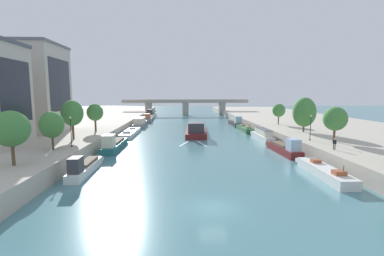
# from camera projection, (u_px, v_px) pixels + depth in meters

# --- Properties ---
(ground_plane) EXTENTS (400.00, 400.00, 0.00)m
(ground_plane) POSITION_uv_depth(u_px,v_px,m) (213.00, 208.00, 24.28)
(ground_plane) COLOR teal
(quay_left) EXTENTS (36.00, 170.00, 2.20)m
(quay_left) POSITION_uv_depth(u_px,v_px,m) (66.00, 126.00, 76.99)
(quay_left) COLOR #B7AD9E
(quay_left) RESTS_ON ground
(quay_right) EXTENTS (36.00, 170.00, 2.20)m
(quay_right) POSITION_uv_depth(u_px,v_px,m) (308.00, 124.00, 80.30)
(quay_right) COLOR #B7AD9E
(quay_right) RESTS_ON ground
(barge_midriver) EXTENTS (6.30, 25.16, 3.46)m
(barge_midriver) POSITION_uv_depth(u_px,v_px,m) (196.00, 129.00, 70.07)
(barge_midriver) COLOR maroon
(barge_midriver) RESTS_ON ground
(wake_behind_barge) EXTENTS (5.59, 6.07, 0.03)m
(wake_behind_barge) POSITION_uv_depth(u_px,v_px,m) (193.00, 144.00, 55.19)
(wake_behind_barge) COLOR silver
(wake_behind_barge) RESTS_ON ground
(moored_boat_left_far) EXTENTS (1.92, 10.94, 2.79)m
(moored_boat_left_far) POSITION_uv_depth(u_px,v_px,m) (85.00, 167.00, 34.74)
(moored_boat_left_far) COLOR silver
(moored_boat_left_far) RESTS_ON ground
(moored_boat_left_gap_after) EXTENTS (2.47, 12.93, 3.22)m
(moored_boat_left_gap_after) POSITION_uv_depth(u_px,v_px,m) (114.00, 144.00, 49.54)
(moored_boat_left_gap_after) COLOR #23666B
(moored_boat_left_gap_after) RESTS_ON ground
(moored_boat_left_second) EXTENTS (3.16, 15.30, 2.10)m
(moored_boat_left_second) POSITION_uv_depth(u_px,v_px,m) (130.00, 133.00, 67.31)
(moored_boat_left_second) COLOR silver
(moored_boat_left_second) RESTS_ON ground
(moored_boat_left_upstream) EXTENTS (3.53, 16.20, 2.67)m
(moored_boat_left_upstream) POSITION_uv_depth(u_px,v_px,m) (140.00, 122.00, 85.36)
(moored_boat_left_upstream) COLOR gray
(moored_boat_left_upstream) RESTS_ON ground
(moored_boat_left_midway) EXTENTS (3.34, 16.36, 2.95)m
(moored_boat_left_midway) POSITION_uv_depth(u_px,v_px,m) (148.00, 118.00, 102.13)
(moored_boat_left_midway) COLOR gray
(moored_boat_left_midway) RESTS_ON ground
(moored_boat_left_downstream) EXTENTS (3.32, 15.49, 3.53)m
(moored_boat_left_downstream) POSITION_uv_depth(u_px,v_px,m) (151.00, 114.00, 119.04)
(moored_boat_left_downstream) COLOR silver
(moored_boat_left_downstream) RESTS_ON ground
(moored_boat_right_upstream) EXTENTS (2.59, 11.83, 2.24)m
(moored_boat_right_upstream) POSITION_uv_depth(u_px,v_px,m) (324.00, 171.00, 33.61)
(moored_boat_right_upstream) COLOR silver
(moored_boat_right_upstream) RESTS_ON ground
(moored_boat_right_lone) EXTENTS (2.61, 11.18, 3.04)m
(moored_boat_right_lone) POSITION_uv_depth(u_px,v_px,m) (285.00, 148.00, 46.05)
(moored_boat_right_lone) COLOR maroon
(moored_boat_right_lone) RESTS_ON ground
(moored_boat_right_near) EXTENTS (2.23, 12.29, 2.50)m
(moored_boat_right_near) POSITION_uv_depth(u_px,v_px,m) (262.00, 135.00, 60.27)
(moored_boat_right_near) COLOR silver
(moored_boat_right_near) RESTS_ON ground
(moored_boat_right_second) EXTENTS (2.14, 12.64, 2.33)m
(moored_boat_right_second) POSITION_uv_depth(u_px,v_px,m) (245.00, 129.00, 73.92)
(moored_boat_right_second) COLOR #235633
(moored_boat_right_second) RESTS_ON ground
(moored_boat_right_downstream) EXTENTS (2.53, 12.57, 3.24)m
(moored_boat_right_downstream) POSITION_uv_depth(u_px,v_px,m) (236.00, 123.00, 86.61)
(moored_boat_right_downstream) COLOR black
(moored_boat_right_downstream) RESTS_ON ground
(tree_left_second) EXTENTS (3.87, 3.87, 6.11)m
(tree_left_second) POSITION_uv_depth(u_px,v_px,m) (11.00, 129.00, 29.71)
(tree_left_second) COLOR brown
(tree_left_second) RESTS_ON quay_left
(tree_left_midway) EXTENTS (3.27, 3.27, 5.46)m
(tree_left_midway) POSITION_uv_depth(u_px,v_px,m) (52.00, 125.00, 38.07)
(tree_left_midway) COLOR brown
(tree_left_midway) RESTS_ON quay_left
(tree_left_far) EXTENTS (3.69, 3.69, 6.80)m
(tree_left_far) POSITION_uv_depth(u_px,v_px,m) (72.00, 113.00, 46.95)
(tree_left_far) COLOR brown
(tree_left_far) RESTS_ON quay_left
(tree_left_distant) EXTENTS (3.32, 3.32, 5.80)m
(tree_left_distant) POSITION_uv_depth(u_px,v_px,m) (95.00, 112.00, 56.82)
(tree_left_distant) COLOR brown
(tree_left_distant) RESTS_ON quay_left
(tree_right_third) EXTENTS (3.78, 3.78, 5.78)m
(tree_right_third) POSITION_uv_depth(u_px,v_px,m) (335.00, 119.00, 44.68)
(tree_right_third) COLOR brown
(tree_right_third) RESTS_ON quay_right
(tree_right_second) EXTENTS (4.67, 4.67, 7.13)m
(tree_right_second) POSITION_uv_depth(u_px,v_px,m) (304.00, 112.00, 56.15)
(tree_right_second) COLOR brown
(tree_right_second) RESTS_ON quay_right
(tree_right_by_lamp) EXTENTS (3.23, 3.23, 5.31)m
(tree_right_by_lamp) POSITION_uv_depth(u_px,v_px,m) (279.00, 110.00, 69.88)
(tree_right_by_lamp) COLOR brown
(tree_right_by_lamp) RESTS_ON quay_right
(lamppost_left_bank) EXTENTS (0.28, 0.28, 4.55)m
(lamppost_left_bank) POSITION_uv_depth(u_px,v_px,m) (71.00, 130.00, 40.34)
(lamppost_left_bank) COLOR black
(lamppost_left_bank) RESTS_ON quay_left
(lamppost_right_bank) EXTENTS (0.28, 0.28, 4.33)m
(lamppost_right_bank) POSITION_uv_depth(u_px,v_px,m) (311.00, 126.00, 46.18)
(lamppost_right_bank) COLOR black
(lamppost_right_bank) RESTS_ON quay_right
(building_left_far_end) EXTENTS (12.67, 12.38, 17.99)m
(building_left_far_end) POSITION_uv_depth(u_px,v_px,m) (30.00, 88.00, 55.63)
(building_left_far_end) COLOR #BCB2A8
(building_left_far_end) RESTS_ON quay_left
(bridge_far) EXTENTS (58.35, 4.40, 7.32)m
(bridge_far) POSITION_uv_depth(u_px,v_px,m) (185.00, 105.00, 127.20)
(bridge_far) COLOR gray
(bridge_far) RESTS_ON ground
(person_on_quay) EXTENTS (0.36, 0.46, 1.62)m
(person_on_quay) POSITION_uv_depth(u_px,v_px,m) (335.00, 143.00, 38.55)
(person_on_quay) COLOR #473D33
(person_on_quay) RESTS_ON quay_right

